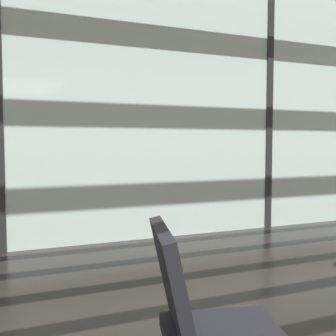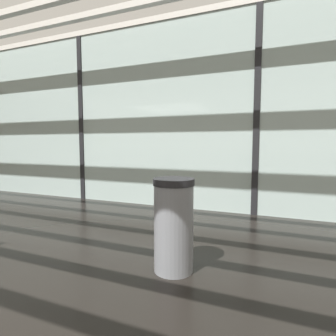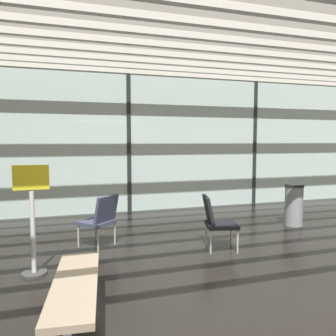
% 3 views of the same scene
% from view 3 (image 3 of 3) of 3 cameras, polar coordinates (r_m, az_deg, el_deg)
% --- Properties ---
extents(ground_plane, '(60.00, 60.00, 0.00)m').
position_cam_3_polar(ground_plane, '(3.65, 10.05, -24.02)').
color(ground_plane, black).
extents(glass_curtain_wall, '(14.00, 0.08, 3.35)m').
position_cam_3_polar(glass_curtain_wall, '(8.17, -6.81, 4.23)').
color(glass_curtain_wall, '#A3B7B2').
rests_on(glass_curtain_wall, ground).
extents(window_mullion_1, '(0.10, 0.12, 3.35)m').
position_cam_3_polar(window_mullion_1, '(8.17, -6.81, 4.23)').
color(window_mullion_1, black).
rests_on(window_mullion_1, ground).
extents(window_mullion_2, '(0.10, 0.12, 3.35)m').
position_cam_3_polar(window_mullion_2, '(9.45, 14.59, 4.18)').
color(window_mullion_2, black).
rests_on(window_mullion_2, ground).
extents(ceiling_slats, '(13.72, 6.72, 0.10)m').
position_cam_3_polar(ceiling_slats, '(5.22, 0.19, 23.21)').
color(ceiling_slats, beige).
rests_on(ceiling_slats, glass_curtain_wall).
extents(parked_airplane, '(11.45, 3.92, 3.92)m').
position_cam_3_polar(parked_airplane, '(12.50, -17.74, 5.51)').
color(parked_airplane, silver).
rests_on(parked_airplane, ground).
extents(lounge_chair_0, '(0.63, 0.60, 0.87)m').
position_cam_3_polar(lounge_chair_0, '(5.41, 8.30, -8.72)').
color(lounge_chair_0, black).
rests_on(lounge_chair_0, ground).
extents(lounge_chair_3, '(0.71, 0.71, 0.87)m').
position_cam_3_polar(lounge_chair_3, '(5.58, -11.55, -8.34)').
color(lounge_chair_3, '#33384C').
rests_on(lounge_chair_3, ground).
extents(waiting_bench, '(0.57, 1.69, 0.47)m').
position_cam_3_polar(waiting_bench, '(3.34, -15.70, -19.95)').
color(waiting_bench, '#7F705B').
rests_on(waiting_bench, ground).
extents(trash_bin, '(0.38, 0.38, 0.86)m').
position_cam_3_polar(trash_bin, '(7.32, 20.88, -5.91)').
color(trash_bin, slate).
rests_on(trash_bin, ground).
extents(info_sign, '(0.44, 0.32, 1.44)m').
position_cam_3_polar(info_sign, '(4.68, -22.32, -8.85)').
color(info_sign, '#333333').
rests_on(info_sign, ground).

